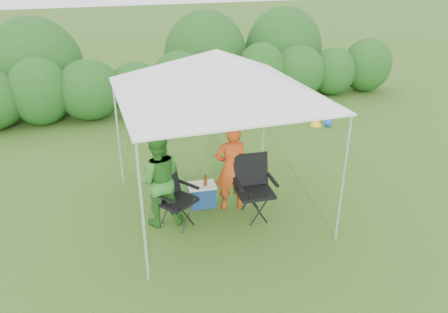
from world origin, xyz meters
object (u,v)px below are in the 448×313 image
object	(u,v)px
woman	(158,179)
cooler	(202,195)
chair_left	(172,193)
man	(231,168)
chair_right	(253,183)
canopy	(217,73)

from	to	relation	value
woman	cooler	world-z (taller)	woman
chair_left	man	bearing A→B (deg)	-26.75
chair_right	woman	xyz separation A→B (m)	(-1.58, 0.23, 0.21)
chair_right	woman	bearing A→B (deg)	175.76
chair_right	man	size ratio (longest dim) A/B	0.67
chair_right	cooler	distance (m)	1.03
man	chair_left	bearing A→B (deg)	12.48
chair_left	woman	size ratio (longest dim) A/B	0.62
cooler	woman	bearing A→B (deg)	-153.32
canopy	man	size ratio (longest dim) A/B	1.95
man	cooler	world-z (taller)	man
canopy	chair_right	bearing A→B (deg)	-34.31
chair_left	cooler	distance (m)	0.82
canopy	chair_left	size ratio (longest dim) A/B	3.06
cooler	man	bearing A→B (deg)	-24.01
chair_right	woman	world-z (taller)	woman
man	woman	bearing A→B (deg)	7.77
cooler	canopy	bearing A→B (deg)	-33.44
canopy	chair_left	distance (m)	2.08
chair_left	man	xyz separation A→B (m)	(1.08, 0.14, 0.22)
chair_right	man	distance (m)	0.46
canopy	cooler	distance (m)	2.28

